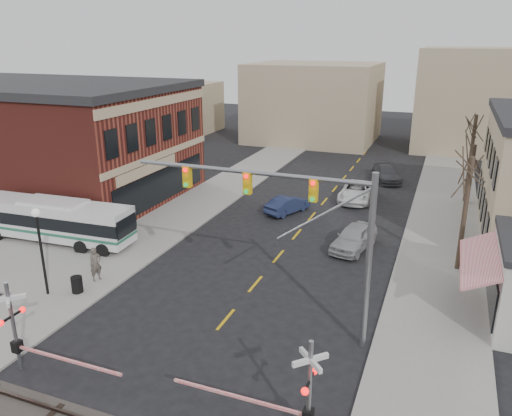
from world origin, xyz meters
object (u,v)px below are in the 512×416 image
(trash_bin, at_px, (77,284))
(pedestrian_far, at_px, (99,239))
(transit_bus, at_px, (55,220))
(car_b, at_px, (287,205))
(car_a, at_px, (354,237))
(pedestrian_near, at_px, (96,264))
(street_lamp, at_px, (39,235))
(rr_crossing_east, at_px, (297,391))
(rr_crossing_west, at_px, (22,330))
(traffic_signal_mast, at_px, (301,216))
(car_c, at_px, (356,191))
(car_d, at_px, (386,173))

(trash_bin, relative_size, pedestrian_far, 0.53)
(transit_bus, distance_m, car_b, 16.94)
(car_a, distance_m, pedestrian_near, 16.03)
(transit_bus, height_order, car_b, transit_bus)
(transit_bus, distance_m, pedestrian_far, 3.92)
(car_a, height_order, pedestrian_far, pedestrian_far)
(transit_bus, xyz_separation_m, street_lamp, (4.76, -6.08, 1.91))
(street_lamp, bearing_deg, transit_bus, 128.04)
(rr_crossing_east, distance_m, pedestrian_far, 19.30)
(transit_bus, bearing_deg, trash_bin, -41.12)
(car_a, bearing_deg, rr_crossing_west, -108.86)
(transit_bus, distance_m, car_a, 19.77)
(street_lamp, xyz_separation_m, pedestrian_far, (-0.92, 5.62, -2.55))
(traffic_signal_mast, relative_size, pedestrian_near, 5.66)
(car_a, height_order, car_c, car_a)
(rr_crossing_west, xyz_separation_m, trash_bin, (-2.57, 6.06, -1.40))
(transit_bus, height_order, traffic_signal_mast, traffic_signal_mast)
(trash_bin, height_order, car_a, car_a)
(traffic_signal_mast, xyz_separation_m, trash_bin, (-12.09, -0.76, -5.23))
(car_d, distance_m, pedestrian_far, 28.31)
(car_a, distance_m, car_d, 17.57)
(car_c, xyz_separation_m, pedestrian_far, (-13.19, -17.00, 0.19))
(transit_bus, relative_size, street_lamp, 2.29)
(rr_crossing_west, relative_size, car_b, 1.37)
(traffic_signal_mast, height_order, rr_crossing_west, traffic_signal_mast)
(street_lamp, height_order, car_c, street_lamp)
(rr_crossing_west, distance_m, street_lamp, 6.80)
(car_a, relative_size, pedestrian_far, 2.79)
(car_d, xyz_separation_m, pedestrian_near, (-12.41, -27.49, 0.38))
(transit_bus, height_order, street_lamp, street_lamp)
(transit_bus, relative_size, rr_crossing_west, 1.96)
(street_lamp, relative_size, trash_bin, 5.38)
(rr_crossing_east, height_order, pedestrian_far, rr_crossing_east)
(transit_bus, relative_size, trash_bin, 12.31)
(car_c, height_order, car_d, car_c)
(rr_crossing_west, bearing_deg, trash_bin, 112.95)
(pedestrian_near, bearing_deg, street_lamp, 168.07)
(car_c, relative_size, pedestrian_far, 3.29)
(car_b, height_order, pedestrian_near, pedestrian_near)
(car_d, relative_size, pedestrian_near, 2.52)
(traffic_signal_mast, relative_size, car_a, 2.37)
(rr_crossing_west, bearing_deg, car_c, 73.39)
(trash_bin, relative_size, car_c, 0.16)
(transit_bus, bearing_deg, pedestrian_near, -31.52)
(transit_bus, xyz_separation_m, car_a, (18.78, 6.12, -0.81))
(street_lamp, xyz_separation_m, car_d, (13.84, 29.78, -2.79))
(street_lamp, bearing_deg, rr_crossing_west, -53.57)
(trash_bin, bearing_deg, pedestrian_near, 87.58)
(trash_bin, distance_m, car_b, 17.87)
(car_b, height_order, car_c, car_c)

